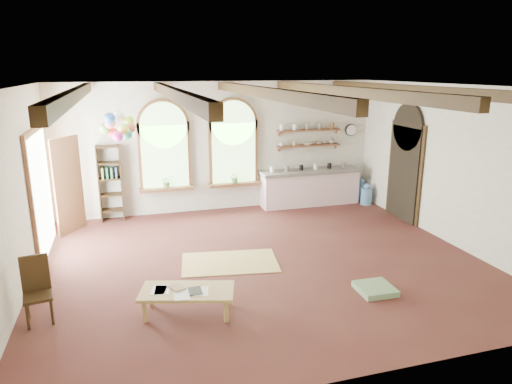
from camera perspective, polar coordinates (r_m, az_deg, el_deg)
name	(u,v)px	position (r m, az deg, el deg)	size (l,w,h in m)	color
floor	(262,261)	(8.64, 0.78, -8.64)	(8.00, 8.00, 0.00)	#502821
ceiling_beams	(263,92)	(7.92, 0.86, 12.35)	(6.20, 6.80, 0.18)	#382712
window_left	(165,149)	(11.17, -11.37, 5.30)	(1.30, 0.28, 2.20)	brown
window_right	(234,146)	(11.44, -2.83, 5.81)	(1.30, 0.28, 2.20)	brown
left_doorway	(41,193)	(9.77, -25.33, -0.16)	(0.10, 1.90, 2.50)	brown
right_doorway	(404,174)	(11.28, 18.00, 2.19)	(0.10, 1.30, 2.40)	black
kitchen_counter	(310,187)	(12.09, 6.75, 0.63)	(2.68, 0.62, 0.94)	beige
wall_shelf_lower	(308,146)	(12.03, 6.57, 5.79)	(1.70, 0.24, 0.04)	brown
wall_shelf_upper	(309,130)	(11.98, 6.63, 7.68)	(1.70, 0.24, 0.04)	brown
wall_clock	(351,130)	(12.58, 11.80, 7.59)	(0.32, 0.32, 0.04)	black
bookshelf	(110,183)	(11.18, -17.76, 1.04)	(0.53, 0.32, 1.80)	#382712
coffee_table	(187,293)	(6.86, -8.61, -12.35)	(1.47, 0.97, 0.38)	#AB8C4E
side_chair	(39,304)	(7.31, -25.51, -12.48)	(0.44, 0.44, 0.96)	#382712
floor_mat	(230,262)	(8.59, -3.30, -8.78)	(1.76, 1.08, 0.02)	tan
floor_cushion	(375,289)	(7.77, 14.67, -11.62)	(0.56, 0.56, 0.10)	#6A8B60
water_jug_a	(366,195)	(12.43, 13.64, -0.41)	(0.29, 0.29, 0.57)	#5588B6
water_jug_b	(361,191)	(12.81, 12.99, 0.16)	(0.31, 0.31, 0.60)	#5588B6
balloon_cluster	(119,127)	(9.93, -16.80, 7.80)	(0.75, 0.78, 1.14)	white
table_book	(172,289)	(6.86, -10.51, -11.89)	(0.18, 0.25, 0.02)	olive
tablet	(195,291)	(6.78, -7.60, -12.15)	(0.18, 0.26, 0.01)	black
potted_plant_left	(167,182)	(11.23, -11.11, 1.28)	(0.27, 0.23, 0.30)	#598C4C
potted_plant_right	(235,177)	(11.50, -2.65, 1.88)	(0.27, 0.23, 0.30)	#598C4C
shelf_cup_a	(281,144)	(11.75, 3.19, 5.98)	(0.12, 0.10, 0.10)	white
shelf_cup_b	(294,144)	(11.87, 4.79, 6.04)	(0.10, 0.10, 0.09)	beige
shelf_bowl_a	(307,144)	(12.01, 6.36, 6.00)	(0.22, 0.22, 0.05)	beige
shelf_bowl_b	(319,143)	(12.14, 7.89, 6.07)	(0.20, 0.20, 0.06)	#8C664C
shelf_vase	(331,140)	(12.28, 9.40, 6.42)	(0.18, 0.18, 0.19)	slate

